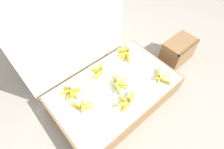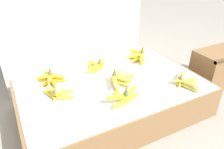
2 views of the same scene
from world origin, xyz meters
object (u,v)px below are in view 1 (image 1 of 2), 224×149
at_px(banana_bunch_middle_midleft, 119,83).
at_px(banana_bunch_back_left, 71,91).
at_px(banana_bunch_back_midleft, 99,70).
at_px(foam_tray_white, 15,3).
at_px(banana_bunch_front_midleft, 128,101).
at_px(banana_bunch_front_midright, 162,77).
at_px(banana_bunch_back_midright, 126,53).
at_px(banana_bunch_middle_left, 82,106).
at_px(wooden_crate, 178,51).

xyz_separation_m(banana_bunch_middle_midleft, banana_bunch_back_left, (-0.38, 0.21, -0.00)).
bearing_deg(banana_bunch_back_midleft, foam_tray_white, 121.02).
bearing_deg(banana_bunch_back_left, banana_bunch_front_midleft, -52.14).
distance_m(banana_bunch_front_midright, banana_bunch_back_midright, 0.44).
xyz_separation_m(banana_bunch_front_midright, banana_bunch_back_left, (-0.73, 0.42, 0.00)).
bearing_deg(banana_bunch_front_midleft, banana_bunch_front_midright, -2.48).
relative_size(banana_bunch_middle_midleft, banana_bunch_back_left, 1.07).
bearing_deg(banana_bunch_middle_midleft, banana_bunch_back_midleft, 101.31).
xyz_separation_m(banana_bunch_front_midleft, banana_bunch_back_midright, (0.38, 0.42, -0.00)).
bearing_deg(banana_bunch_middle_midleft, banana_bunch_front_midleft, -110.44).
height_order(banana_bunch_front_midleft, banana_bunch_back_midright, banana_bunch_front_midleft).
distance_m(banana_bunch_middle_left, banana_bunch_back_left, 0.18).
relative_size(banana_bunch_front_midleft, banana_bunch_middle_midleft, 1.05).
bearing_deg(banana_bunch_back_left, banana_bunch_middle_left, -91.93).
relative_size(banana_bunch_front_midright, banana_bunch_back_midleft, 1.11).
xyz_separation_m(banana_bunch_front_midleft, banana_bunch_middle_midleft, (0.07, 0.19, -0.00)).
relative_size(wooden_crate, banana_bunch_front_midleft, 1.62).
height_order(banana_bunch_back_midleft, banana_bunch_back_midright, banana_bunch_back_midright).
bearing_deg(banana_bunch_front_midleft, banana_bunch_back_midright, 48.11).
distance_m(wooden_crate, banana_bunch_front_midright, 0.52).
bearing_deg(banana_bunch_middle_midleft, banana_bunch_middle_left, 176.52).
bearing_deg(banana_bunch_front_midright, banana_bunch_front_midleft, 177.52).
relative_size(banana_bunch_front_midleft, banana_bunch_back_midright, 0.98).
distance_m(banana_bunch_middle_left, banana_bunch_middle_midleft, 0.39).
height_order(banana_bunch_middle_left, foam_tray_white, foam_tray_white).
bearing_deg(banana_bunch_middle_midleft, banana_bunch_back_midright, 36.95).
xyz_separation_m(banana_bunch_back_midleft, foam_tray_white, (-0.34, 0.56, 0.57)).
bearing_deg(banana_bunch_back_midright, wooden_crate, -29.04).
xyz_separation_m(banana_bunch_middle_left, banana_bunch_back_left, (0.01, 0.18, 0.00)).
bearing_deg(banana_bunch_front_midright, banana_bunch_middle_midleft, 149.23).
bearing_deg(banana_bunch_middle_left, banana_bunch_back_midright, 16.62).
height_order(banana_bunch_middle_midleft, banana_bunch_back_midright, banana_bunch_back_midright).
height_order(banana_bunch_back_left, foam_tray_white, foam_tray_white).
bearing_deg(banana_bunch_middle_left, banana_bunch_front_midleft, -34.08).
xyz_separation_m(banana_bunch_front_midright, foam_tray_white, (-0.74, 1.00, 0.58)).
bearing_deg(banana_bunch_back_midright, banana_bunch_back_midleft, -179.82).
relative_size(banana_bunch_front_midright, banana_bunch_middle_midleft, 1.06).
distance_m(banana_bunch_front_midright, banana_bunch_back_midleft, 0.59).
bearing_deg(banana_bunch_back_midleft, banana_bunch_front_midright, -47.87).
distance_m(banana_bunch_front_midleft, banana_bunch_middle_left, 0.38).
height_order(banana_bunch_front_midleft, banana_bunch_middle_left, banana_bunch_front_midleft).
height_order(banana_bunch_middle_left, banana_bunch_back_midleft, banana_bunch_back_midleft).
bearing_deg(wooden_crate, banana_bunch_middle_midleft, 175.59).
xyz_separation_m(banana_bunch_back_left, banana_bunch_back_midright, (0.69, 0.02, 0.00)).
relative_size(banana_bunch_front_midright, foam_tray_white, 0.87).
xyz_separation_m(wooden_crate, banana_bunch_front_midright, (-0.49, -0.14, 0.09)).
distance_m(banana_bunch_middle_midleft, foam_tray_white, 1.05).
distance_m(banana_bunch_front_midleft, banana_bunch_front_midright, 0.42).
bearing_deg(banana_bunch_middle_midleft, wooden_crate, -4.41).
xyz_separation_m(banana_bunch_front_midleft, banana_bunch_front_midright, (0.42, -0.02, -0.01)).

